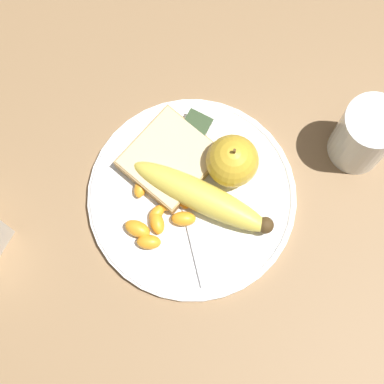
% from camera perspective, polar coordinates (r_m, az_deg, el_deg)
% --- Properties ---
extents(ground_plane, '(3.00, 3.00, 0.00)m').
position_cam_1_polar(ground_plane, '(0.85, 0.00, -0.57)').
color(ground_plane, olive).
extents(plate, '(0.27, 0.27, 0.01)m').
position_cam_1_polar(plate, '(0.84, 0.00, -0.43)').
color(plate, white).
rests_on(plate, ground_plane).
extents(juice_glass, '(0.07, 0.07, 0.11)m').
position_cam_1_polar(juice_glass, '(0.85, 15.02, 4.83)').
color(juice_glass, silver).
rests_on(juice_glass, ground_plane).
extents(apple, '(0.07, 0.07, 0.08)m').
position_cam_1_polar(apple, '(0.82, 3.61, 2.77)').
color(apple, gold).
rests_on(apple, plate).
extents(banana, '(0.04, 0.20, 0.04)m').
position_cam_1_polar(banana, '(0.82, 1.04, -0.31)').
color(banana, '#E0CC4C').
rests_on(banana, plate).
extents(bread_slice, '(0.13, 0.12, 0.02)m').
position_cam_1_polar(bread_slice, '(0.84, -1.97, 2.94)').
color(bread_slice, '#AB8751').
rests_on(bread_slice, plate).
extents(fork, '(0.16, 0.15, 0.00)m').
position_cam_1_polar(fork, '(0.83, -0.67, -0.61)').
color(fork, silver).
rests_on(fork, plate).
extents(jam_packet, '(0.04, 0.03, 0.02)m').
position_cam_1_polar(jam_packet, '(0.85, 0.26, 5.58)').
color(jam_packet, white).
rests_on(jam_packet, plate).
extents(orange_segment_0, '(0.03, 0.04, 0.02)m').
position_cam_1_polar(orange_segment_0, '(0.82, -0.76, -2.39)').
color(orange_segment_0, orange).
rests_on(orange_segment_0, plate).
extents(orange_segment_1, '(0.04, 0.04, 0.02)m').
position_cam_1_polar(orange_segment_1, '(0.83, -0.79, -0.45)').
color(orange_segment_1, orange).
rests_on(orange_segment_1, plate).
extents(orange_segment_2, '(0.03, 0.04, 0.02)m').
position_cam_1_polar(orange_segment_2, '(0.82, -3.86, -4.46)').
color(orange_segment_2, orange).
rests_on(orange_segment_2, plate).
extents(orange_segment_3, '(0.02, 0.04, 0.02)m').
position_cam_1_polar(orange_segment_3, '(0.82, -4.87, -3.29)').
color(orange_segment_3, orange).
rests_on(orange_segment_3, plate).
extents(orange_segment_4, '(0.03, 0.02, 0.01)m').
position_cam_1_polar(orange_segment_4, '(0.83, -3.15, -1.87)').
color(orange_segment_4, orange).
rests_on(orange_segment_4, plate).
extents(orange_segment_5, '(0.04, 0.03, 0.02)m').
position_cam_1_polar(orange_segment_5, '(0.83, -1.90, -0.79)').
color(orange_segment_5, orange).
rests_on(orange_segment_5, plate).
extents(orange_segment_6, '(0.03, 0.02, 0.02)m').
position_cam_1_polar(orange_segment_6, '(0.84, -4.61, 0.36)').
color(orange_segment_6, orange).
rests_on(orange_segment_6, plate).
extents(orange_segment_7, '(0.03, 0.03, 0.02)m').
position_cam_1_polar(orange_segment_7, '(0.82, -3.12, -2.76)').
color(orange_segment_7, orange).
rests_on(orange_segment_7, plate).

